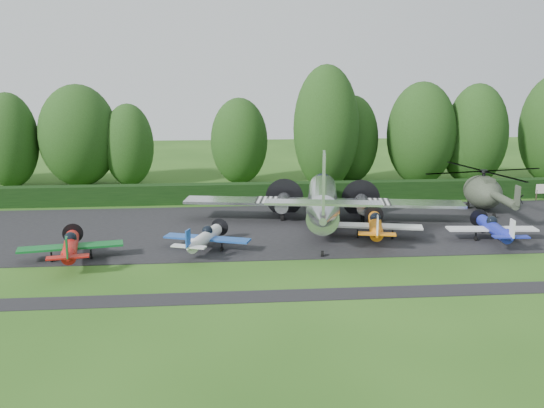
{
  "coord_description": "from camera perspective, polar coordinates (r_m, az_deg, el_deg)",
  "views": [
    {
      "loc": [
        -6.26,
        -40.38,
        13.3
      ],
      "look_at": [
        -1.85,
        8.61,
        2.5
      ],
      "focal_mm": 40.0,
      "sensor_mm": 36.0,
      "label": 1
    }
  ],
  "objects": [
    {
      "name": "ground",
      "position": [
        42.97,
        3.51,
        -5.67
      ],
      "size": [
        160.0,
        160.0,
        0.0
      ],
      "primitive_type": "plane",
      "color": "#234B15",
      "rests_on": "ground"
    },
    {
      "name": "light_plane_white",
      "position": [
        45.84,
        -6.34,
        -3.17
      ],
      "size": [
        6.66,
        7.0,
        2.56
      ],
      "rotation": [
        0.0,
        0.0,
        0.34
      ],
      "color": "silver",
      "rests_on": "ground"
    },
    {
      "name": "apron",
      "position": [
        52.47,
        1.88,
        -2.3
      ],
      "size": [
        70.0,
        18.0,
        0.01
      ],
      "primitive_type": "cube",
      "color": "black",
      "rests_on": "ground"
    },
    {
      "name": "tree_11",
      "position": [
        76.34,
        18.24,
        5.49
      ],
      "size": [
        7.14,
        7.14,
        9.94
      ],
      "color": "black",
      "rests_on": "ground"
    },
    {
      "name": "light_plane_orange",
      "position": [
        49.34,
        9.7,
        -1.99
      ],
      "size": [
        7.52,
        7.9,
        2.89
      ],
      "rotation": [
        0.0,
        0.0,
        0.22
      ],
      "color": "orange",
      "rests_on": "ground"
    },
    {
      "name": "taxiway_verge",
      "position": [
        37.38,
        4.89,
        -8.5
      ],
      "size": [
        70.0,
        2.0,
        0.0
      ],
      "primitive_type": "cube",
      "color": "black",
      "rests_on": "ground"
    },
    {
      "name": "light_plane_red",
      "position": [
        45.38,
        -18.43,
        -3.78
      ],
      "size": [
        7.27,
        7.64,
        2.79
      ],
      "rotation": [
        0.0,
        0.0,
        -0.18
      ],
      "color": "#AC140F",
      "rests_on": "ground"
    },
    {
      "name": "tree_5",
      "position": [
        74.03,
        7.56,
        6.04
      ],
      "size": [
        6.23,
        6.23,
        10.54
      ],
      "color": "black",
      "rests_on": "ground"
    },
    {
      "name": "tree_0",
      "position": [
        73.19,
        -13.34,
        5.4
      ],
      "size": [
        5.84,
        5.84,
        9.68
      ],
      "color": "black",
      "rests_on": "ground"
    },
    {
      "name": "tree_7",
      "position": [
        73.79,
        13.87,
        6.41
      ],
      "size": [
        8.06,
        8.06,
        12.19
      ],
      "color": "black",
      "rests_on": "ground"
    },
    {
      "name": "light_plane_blue",
      "position": [
        51.13,
        20.17,
        -2.15
      ],
      "size": [
        7.1,
        7.47,
        2.73
      ],
      "rotation": [
        0.0,
        0.0,
        0.09
      ],
      "color": "#1B25A4",
      "rests_on": "ground"
    },
    {
      "name": "tree_6",
      "position": [
        68.97,
        5.1,
        7.13
      ],
      "size": [
        7.4,
        7.4,
        14.11
      ],
      "color": "black",
      "rests_on": "ground"
    },
    {
      "name": "transport_plane",
      "position": [
        52.97,
        4.85,
        0.27
      ],
      "size": [
        24.88,
        19.08,
        7.97
      ],
      "rotation": [
        0.0,
        0.0,
        0.17
      ],
      "color": "silver",
      "rests_on": "ground"
    },
    {
      "name": "tree_3",
      "position": [
        75.98,
        18.69,
        6.2
      ],
      "size": [
        7.23,
        7.23,
        11.98
      ],
      "color": "black",
      "rests_on": "ground"
    },
    {
      "name": "tree_2",
      "position": [
        72.68,
        -3.1,
        5.92
      ],
      "size": [
        6.79,
        6.79,
        10.29
      ],
      "color": "black",
      "rests_on": "ground"
    },
    {
      "name": "hedgerow",
      "position": [
        63.11,
        0.67,
        0.22
      ],
      "size": [
        90.0,
        1.6,
        2.0
      ],
      "primitive_type": "cube",
      "color": "black",
      "rests_on": "ground"
    },
    {
      "name": "tree_8",
      "position": [
        74.56,
        -17.76,
        6.14
      ],
      "size": [
        9.06,
        9.06,
        11.91
      ],
      "color": "black",
      "rests_on": "ground"
    },
    {
      "name": "helicopter",
      "position": [
        61.99,
        19.25,
        1.33
      ],
      "size": [
        12.49,
        14.63,
        4.02
      ],
      "rotation": [
        0.0,
        0.0,
        0.07
      ],
      "color": "#333B2D",
      "rests_on": "ground"
    },
    {
      "name": "tree_9",
      "position": [
        76.28,
        -23.52,
        5.49
      ],
      "size": [
        6.56,
        6.56,
        11.02
      ],
      "color": "black",
      "rests_on": "ground"
    }
  ]
}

